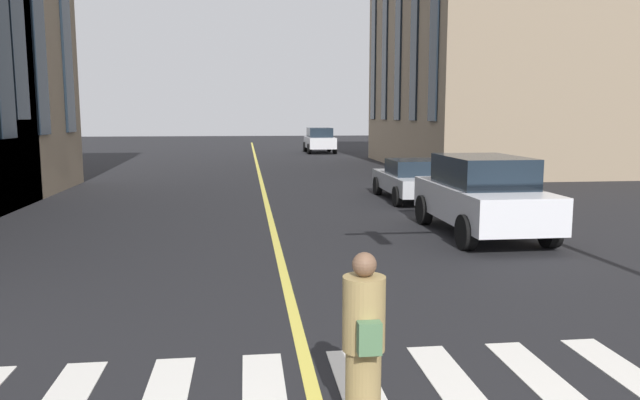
% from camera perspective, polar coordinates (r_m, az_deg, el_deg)
% --- Properties ---
extents(lane_centre_line, '(80.00, 0.16, 0.01)m').
position_cam_1_polar(lane_centre_line, '(23.32, -5.33, 0.95)').
color(lane_centre_line, '#D8C64C').
rests_on(lane_centre_line, ground_plane).
extents(crosswalk_marking, '(2.40, 7.45, 0.01)m').
position_cam_1_polar(crosswalk_marking, '(6.46, -0.52, -18.08)').
color(crosswalk_marking, silver).
rests_on(crosswalk_marking, ground_plane).
extents(car_white_parked_b, '(4.70, 2.14, 1.88)m').
position_cam_1_polar(car_white_parked_b, '(14.93, 14.90, 0.49)').
color(car_white_parked_b, silver).
rests_on(car_white_parked_b, ground_plane).
extents(car_white_trailing, '(4.70, 2.14, 1.88)m').
position_cam_1_polar(car_white_trailing, '(45.97, -0.04, 5.65)').
color(car_white_trailing, silver).
rests_on(car_white_trailing, ground_plane).
extents(car_silver_near, '(4.40, 1.95, 1.37)m').
position_cam_1_polar(car_silver_near, '(20.64, 8.66, 1.94)').
color(car_silver_near, '#B7BABF').
rests_on(car_silver_near, ground_plane).
extents(pedestrian_near, '(0.50, 0.38, 1.66)m').
position_cam_1_polar(pedestrian_near, '(5.55, 4.12, -13.32)').
color(pedestrian_near, '#997F4C').
rests_on(pedestrian_near, ground_plane).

